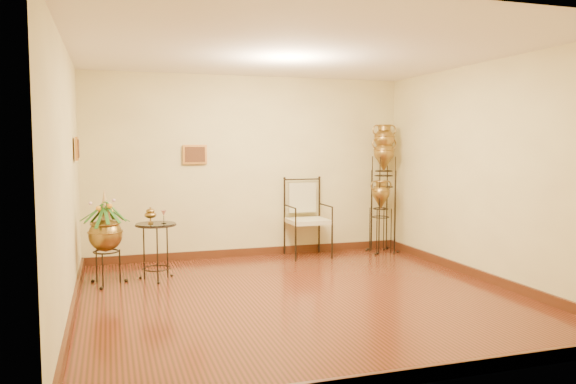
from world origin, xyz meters
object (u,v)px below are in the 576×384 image
object	(u,v)px
planter_urn	(105,231)
side_table	(156,250)
amphora_tall	(384,187)
amphora_mid	(383,194)
armchair	(308,218)

from	to	relation	value
planter_urn	side_table	world-z (taller)	planter_urn
amphora_tall	side_table	distance (m)	3.83
planter_urn	side_table	xyz separation A→B (m)	(0.62, 0.06, -0.30)
amphora_tall	amphora_mid	world-z (taller)	amphora_tall
planter_urn	amphora_tall	bearing A→B (deg)	11.66
armchair	side_table	size ratio (longest dim) A/B	1.30
amphora_tall	armchair	bearing A→B (deg)	180.00
side_table	planter_urn	bearing A→B (deg)	-174.05
amphora_tall	planter_urn	size ratio (longest dim) A/B	1.71
amphora_tall	amphora_mid	xyz separation A→B (m)	(0.00, 0.00, -0.12)
amphora_mid	planter_urn	size ratio (longest dim) A/B	1.54
amphora_tall	armchair	distance (m)	1.38
amphora_tall	amphora_mid	bearing A→B (deg)	45.00
amphora_tall	armchair	size ratio (longest dim) A/B	1.72
amphora_mid	armchair	size ratio (longest dim) A/B	1.54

